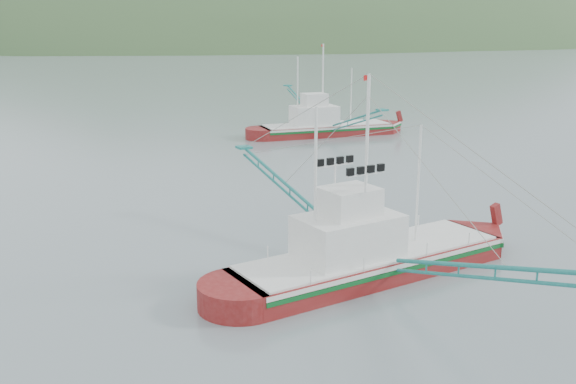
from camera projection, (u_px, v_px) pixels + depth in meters
name	position (u px, v px, depth m)	size (l,w,h in m)	color
ground	(340.00, 273.00, 35.03)	(1200.00, 1200.00, 0.00)	slate
main_boat	(368.00, 246.00, 34.24)	(16.09, 28.69, 11.62)	maroon
bg_boat_right	(325.00, 120.00, 79.00)	(16.79, 29.31, 11.95)	maroon
headland_right	(302.00, 44.00, 511.81)	(684.00, 432.00, 306.00)	#324F28
ridge_distant	(2.00, 43.00, 526.59)	(960.00, 400.00, 240.00)	slate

